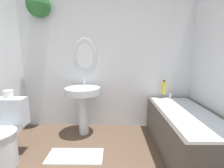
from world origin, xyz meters
TOP-DOWN VIEW (x-y plane):
  - wall_back at (-0.11, 2.53)m, footprint 3.01×0.36m
  - toilet at (-1.18, 1.48)m, footprint 0.40×0.57m
  - pedestal_sink at (-0.36, 2.20)m, footprint 0.55×0.55m
  - bathtub at (1.07, 1.71)m, footprint 0.71×1.50m
  - shampoo_bottle at (0.96, 2.40)m, footprint 0.08×0.08m
  - bath_mat at (-0.36, 1.57)m, footprint 0.69×0.33m
  - toilet_paper_roll at (-1.18, 1.67)m, footprint 0.11×0.11m

SIDE VIEW (x-z plane):
  - bath_mat at x=-0.36m, z-range 0.00..0.02m
  - bathtub at x=1.07m, z-range -0.03..0.60m
  - toilet at x=-1.18m, z-range -0.06..0.68m
  - pedestal_sink at x=-0.36m, z-range 0.15..1.02m
  - shampoo_bottle at x=0.96m, z-range 0.62..0.84m
  - toilet_paper_roll at x=-1.18m, z-range 0.74..0.84m
  - wall_back at x=-0.11m, z-range 0.09..2.49m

